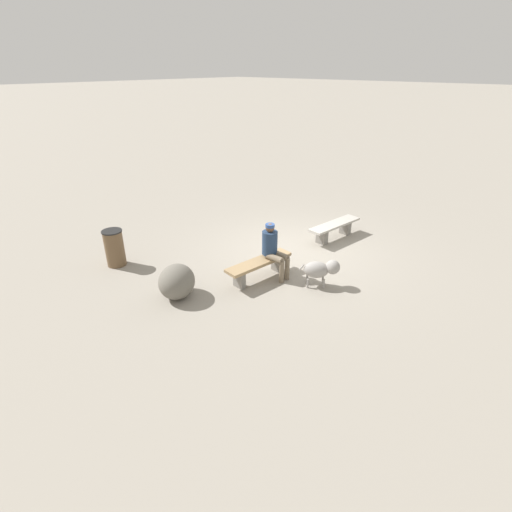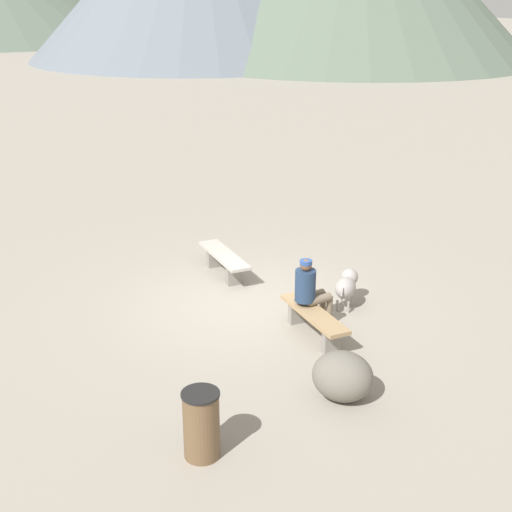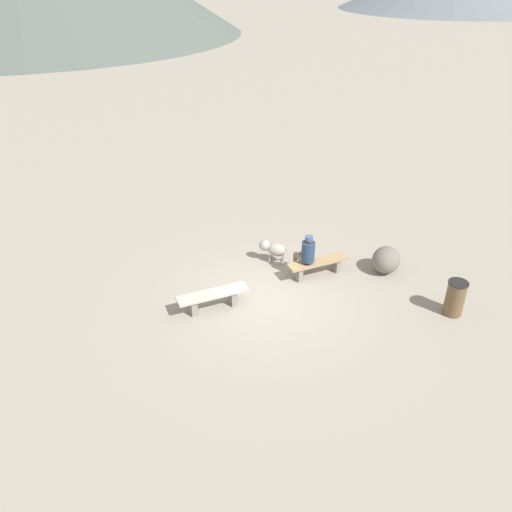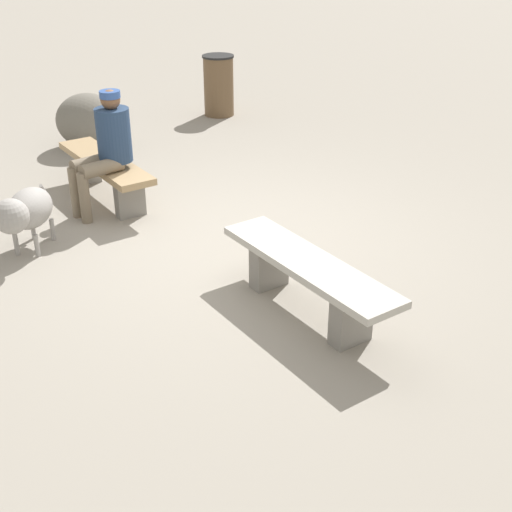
{
  "view_description": "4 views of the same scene",
  "coord_description": "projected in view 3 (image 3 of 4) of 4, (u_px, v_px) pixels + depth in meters",
  "views": [
    {
      "loc": [
        7.54,
        5.49,
        4.45
      ],
      "look_at": [
        1.64,
        0.16,
        0.51
      ],
      "focal_mm": 27.34,
      "sensor_mm": 36.0,
      "label": 1
    },
    {
      "loc": [
        10.01,
        -5.98,
        5.47
      ],
      "look_at": [
        -0.04,
        0.24,
        0.89
      ],
      "focal_mm": 48.88,
      "sensor_mm": 36.0,
      "label": 2
    },
    {
      "loc": [
        -5.71,
        -9.2,
        7.65
      ],
      "look_at": [
        0.21,
        1.06,
        0.65
      ],
      "focal_mm": 36.51,
      "sensor_mm": 36.0,
      "label": 3
    },
    {
      "loc": [
        -4.63,
        3.73,
        2.89
      ],
      "look_at": [
        -1.21,
        0.7,
        0.54
      ],
      "focal_mm": 47.84,
      "sensor_mm": 36.0,
      "label": 4
    }
  ],
  "objects": [
    {
      "name": "ground",
      "position": [
        270.0,
        299.0,
        13.23
      ],
      "size": [
        210.0,
        210.0,
        0.06
      ],
      "primitive_type": "cube",
      "color": "gray"
    },
    {
      "name": "boulder",
      "position": [
        386.0,
        260.0,
        14.15
      ],
      "size": [
        1.15,
        1.12,
        0.72
      ],
      "primitive_type": "ellipsoid",
      "rotation": [
        0.0,
        0.0,
        3.77
      ],
      "color": "#6B665B",
      "rests_on": "ground"
    },
    {
      "name": "trash_bin",
      "position": [
        455.0,
        298.0,
        12.45
      ],
      "size": [
        0.48,
        0.48,
        0.9
      ],
      "color": "brown",
      "rests_on": "ground"
    },
    {
      "name": "dog",
      "position": [
        273.0,
        248.0,
        14.58
      ],
      "size": [
        0.7,
        0.76,
        0.63
      ],
      "rotation": [
        0.0,
        0.0,
        2.27
      ],
      "color": "gray",
      "rests_on": "ground"
    },
    {
      "name": "bench_right",
      "position": [
        318.0,
        264.0,
        14.0
      ],
      "size": [
        1.73,
        0.58,
        0.46
      ],
      "rotation": [
        0.0,
        0.0,
        -0.12
      ],
      "color": "gray",
      "rests_on": "ground"
    },
    {
      "name": "bench_left",
      "position": [
        213.0,
        297.0,
        12.69
      ],
      "size": [
        1.81,
        0.62,
        0.46
      ],
      "rotation": [
        0.0,
        0.0,
        -0.12
      ],
      "color": "gray",
      "rests_on": "ground"
    },
    {
      "name": "seated_person",
      "position": [
        306.0,
        253.0,
        13.75
      ],
      "size": [
        0.35,
        0.68,
        1.27
      ],
      "rotation": [
        0.0,
        0.0,
        -0.01
      ],
      "color": "navy",
      "rests_on": "ground"
    }
  ]
}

